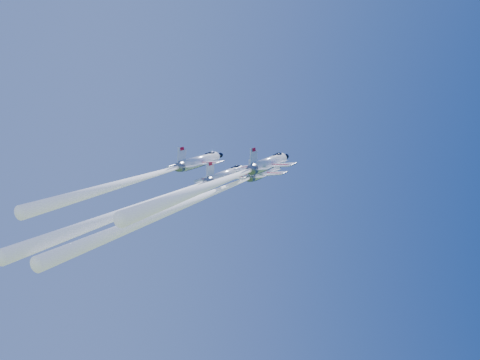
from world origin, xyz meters
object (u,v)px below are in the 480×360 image
object	(u,v)px
jet_right	(232,177)
jet_slot	(169,196)
jet_lead	(207,195)
jet_left	(153,174)

from	to	relation	value
jet_right	jet_slot	world-z (taller)	jet_slot
jet_lead	jet_slot	distance (m)	7.52
jet_lead	jet_right	distance (m)	5.30
jet_slot	jet_lead	bearing A→B (deg)	74.04
jet_left	jet_slot	xyz separation A→B (m)	(0.93, -7.95, -5.06)
jet_left	jet_right	distance (m)	13.43
jet_left	jet_slot	size ratio (longest dim) A/B	0.85
jet_left	jet_slot	bearing A→B (deg)	-36.31
jet_right	jet_slot	size ratio (longest dim) A/B	0.83
jet_right	jet_slot	distance (m)	9.63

